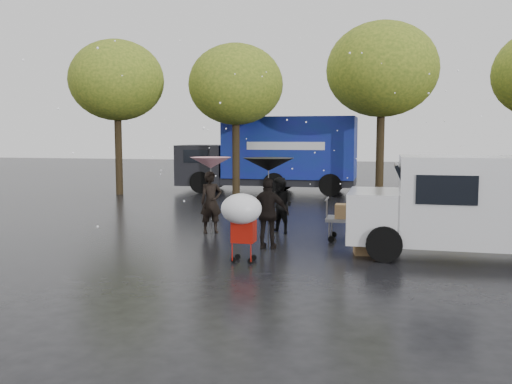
% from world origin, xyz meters
% --- Properties ---
extents(ground, '(90.00, 90.00, 0.00)m').
position_xyz_m(ground, '(0.00, 0.00, 0.00)').
color(ground, black).
rests_on(ground, ground).
extents(person_pink, '(0.73, 0.69, 1.68)m').
position_xyz_m(person_pink, '(-1.84, 1.61, 0.84)').
color(person_pink, black).
rests_on(person_pink, ground).
extents(person_middle, '(0.93, 0.87, 1.52)m').
position_xyz_m(person_middle, '(0.01, 2.03, 0.76)').
color(person_middle, black).
rests_on(person_middle, ground).
extents(person_black, '(0.99, 0.42, 1.68)m').
position_xyz_m(person_black, '(0.13, -0.06, 0.84)').
color(person_black, black).
rests_on(person_black, ground).
extents(umbrella_pink, '(1.10, 1.10, 2.06)m').
position_xyz_m(umbrella_pink, '(-1.84, 1.61, 1.91)').
color(umbrella_pink, '#4C4C4C').
rests_on(umbrella_pink, ground).
extents(umbrella_black, '(1.19, 1.19, 2.13)m').
position_xyz_m(umbrella_black, '(0.13, -0.06, 1.98)').
color(umbrella_black, '#4C4C4C').
rests_on(umbrella_black, ground).
extents(vendor_cart, '(1.52, 0.80, 1.27)m').
position_xyz_m(vendor_cart, '(2.17, 1.35, 0.73)').
color(vendor_cart, slate).
rests_on(vendor_cart, ground).
extents(shopping_cart, '(0.84, 0.84, 1.46)m').
position_xyz_m(shopping_cart, '(-0.09, -1.64, 1.06)').
color(shopping_cart, '#AC1309').
rests_on(shopping_cart, ground).
extents(white_van, '(4.91, 2.18, 2.20)m').
position_xyz_m(white_van, '(4.59, 0.17, 1.16)').
color(white_van, silver).
rests_on(white_van, ground).
extents(blue_truck, '(8.30, 2.60, 3.50)m').
position_xyz_m(blue_truck, '(-2.44, 12.56, 1.76)').
color(blue_truck, navy).
rests_on(blue_truck, ground).
extents(box_ground_near, '(0.60, 0.51, 0.48)m').
position_xyz_m(box_ground_near, '(2.39, -0.14, 0.24)').
color(box_ground_near, brown).
rests_on(box_ground_near, ground).
extents(box_ground_far, '(0.49, 0.39, 0.36)m').
position_xyz_m(box_ground_far, '(2.76, 1.82, 0.18)').
color(box_ground_far, brown).
rests_on(box_ground_far, ground).
extents(yellow_taxi, '(4.43, 2.05, 1.47)m').
position_xyz_m(yellow_taxi, '(5.79, 10.83, 0.74)').
color(yellow_taxi, yellow).
rests_on(yellow_taxi, ground).
extents(tree_row, '(21.60, 4.40, 7.12)m').
position_xyz_m(tree_row, '(-0.47, 10.00, 5.02)').
color(tree_row, black).
rests_on(tree_row, ground).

